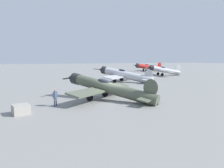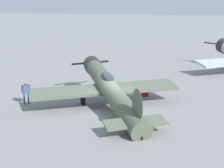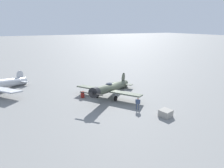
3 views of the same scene
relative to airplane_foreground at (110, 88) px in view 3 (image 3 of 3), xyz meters
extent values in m
plane|color=gray|center=(-0.41, -0.31, -1.35)|extent=(400.00, 400.00, 0.00)
cylinder|color=#4C5442|center=(-0.41, -0.31, -0.06)|extent=(9.20, 7.27, 2.90)
cylinder|color=#232326|center=(3.63, 2.70, 0.76)|extent=(1.68, 1.72, 1.46)
cone|color=#232326|center=(4.15, 3.08, 0.87)|extent=(0.84, 0.82, 0.63)
cube|color=black|center=(4.27, 3.17, 0.87)|extent=(2.21, 2.41, 0.18)
ellipsoid|color=black|center=(0.43, 0.32, 0.63)|extent=(1.89, 1.68, 0.94)
cube|color=#565E4C|center=(0.60, 0.44, -0.19)|extent=(7.41, 9.14, 0.45)
ellipsoid|color=#4C5442|center=(-3.95, -2.93, 0.34)|extent=(1.49, 1.15, 1.96)
cube|color=#565E4C|center=(-3.79, -2.81, -0.68)|extent=(2.91, 3.39, 0.28)
cylinder|color=#999BA0|center=(0.20, 2.03, -0.46)|extent=(0.14, 0.14, 0.98)
cylinder|color=black|center=(0.20, 2.03, -0.95)|extent=(0.76, 0.64, 0.80)
cylinder|color=#999BA0|center=(2.00, -0.40, -0.46)|extent=(0.14, 0.14, 0.98)
cylinder|color=black|center=(2.00, -0.40, -0.95)|extent=(0.76, 0.64, 0.80)
cylinder|color=black|center=(-4.45, -3.31, -1.21)|extent=(0.28, 0.25, 0.28)
ellipsoid|color=#B7BABF|center=(11.88, -12.71, 0.40)|extent=(1.42, 1.22, 1.89)
cube|color=#ADAFB5|center=(12.03, -12.58, -0.62)|extent=(3.03, 3.31, 0.28)
cylinder|color=black|center=(11.40, -13.11, -1.21)|extent=(0.28, 0.26, 0.28)
cylinder|color=#384766|center=(-0.86, 5.69, -0.95)|extent=(0.12, 0.12, 0.81)
cylinder|color=#384766|center=(-1.07, 5.88, -0.95)|extent=(0.12, 0.12, 0.81)
cube|color=#384766|center=(-0.97, 5.78, -0.26)|extent=(0.47, 0.45, 0.57)
sphere|color=#9A6D5B|center=(-0.97, 5.78, 0.15)|extent=(0.21, 0.21, 0.21)
cylinder|color=#384766|center=(-0.76, 5.61, -0.24)|extent=(0.09, 0.09, 0.54)
cylinder|color=#384766|center=(-1.17, 5.96, -0.24)|extent=(0.09, 0.09, 0.54)
cube|color=#9E998E|center=(-2.89, 8.76, -0.95)|extent=(1.56, 1.54, 0.79)
cylinder|color=maroon|center=(3.93, -1.44, -0.89)|extent=(0.57, 0.57, 0.91)
torus|color=maroon|center=(3.93, -1.44, -0.71)|extent=(0.60, 0.60, 0.04)
torus|color=maroon|center=(3.93, -1.44, -1.08)|extent=(0.60, 0.60, 0.04)
camera|label=1|loc=(-20.97, 8.13, 3.10)|focal=33.12mm
camera|label=2|loc=(-20.00, -7.19, 5.41)|focal=53.67mm
camera|label=3|loc=(11.69, 23.36, 8.87)|focal=29.53mm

